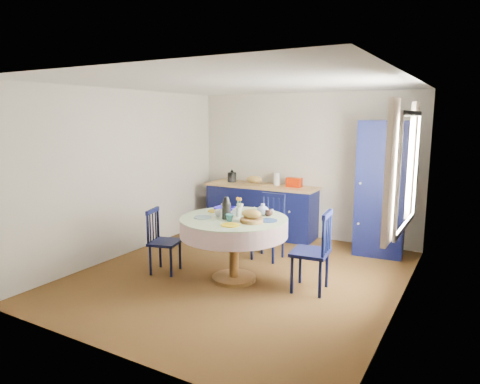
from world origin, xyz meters
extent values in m
plane|color=black|center=(0.00, 0.00, 0.00)|extent=(4.50, 4.50, 0.00)
plane|color=white|center=(0.00, 0.00, 2.50)|extent=(4.50, 4.50, 0.00)
cube|color=beige|center=(0.00, 2.25, 1.25)|extent=(4.00, 0.02, 2.50)
cube|color=beige|center=(-2.00, 0.00, 1.25)|extent=(0.02, 4.50, 2.50)
cube|color=beige|center=(2.00, 0.00, 1.25)|extent=(0.02, 4.50, 2.50)
plane|color=white|center=(2.00, 0.30, 1.50)|extent=(0.00, 1.20, 1.20)
cube|color=white|center=(1.92, -0.40, 1.55)|extent=(0.05, 0.34, 1.45)
cube|color=white|center=(1.92, 1.00, 1.55)|extent=(0.05, 0.34, 1.45)
cube|color=black|center=(-0.68, 1.96, 0.43)|extent=(1.98, 0.64, 0.86)
cube|color=#A7744C|center=(-0.68, 1.96, 0.88)|extent=(2.04, 0.68, 0.04)
cube|color=#981A00|center=(-0.09, 2.03, 0.98)|extent=(0.26, 0.15, 0.16)
cube|color=#A7744C|center=(-0.83, 1.95, 0.91)|extent=(0.35, 0.25, 0.02)
ellipsoid|color=#B69746|center=(-0.83, 1.95, 0.99)|extent=(0.31, 0.20, 0.13)
cylinder|color=silver|center=(-0.44, 2.07, 1.01)|extent=(0.12, 0.12, 0.22)
cube|color=black|center=(1.40, 1.85, 1.02)|extent=(0.76, 0.58, 2.04)
cylinder|color=white|center=(1.12, 1.59, 1.12)|extent=(0.04, 0.02, 0.04)
cylinder|color=white|center=(1.12, 1.59, 0.51)|extent=(0.04, 0.02, 0.04)
cylinder|color=brown|center=(0.01, -0.19, 0.03)|extent=(0.57, 0.57, 0.05)
cylinder|color=brown|center=(0.01, -0.19, 0.41)|extent=(0.12, 0.12, 0.76)
cylinder|color=brown|center=(0.01, -0.19, 0.81)|extent=(1.31, 1.31, 0.03)
cylinder|color=white|center=(0.01, -0.19, 0.71)|extent=(1.37, 1.37, 0.22)
cylinder|color=white|center=(0.01, -0.19, 0.83)|extent=(1.37, 1.37, 0.01)
cylinder|color=#85AFB6|center=(-0.33, -0.39, 0.84)|extent=(0.22, 0.22, 0.01)
cylinder|color=yellow|center=(0.18, -0.55, 0.84)|extent=(0.22, 0.22, 0.01)
cylinder|color=navy|center=(0.47, -0.13, 0.84)|extent=(0.22, 0.22, 0.01)
cylinder|color=#7DA967|center=(0.06, 0.28, 0.84)|extent=(0.22, 0.22, 0.01)
cylinder|color=yellow|center=(-0.39, 0.01, 0.84)|extent=(0.22, 0.22, 0.01)
cylinder|color=olive|center=(0.32, -0.30, 0.86)|extent=(0.28, 0.28, 0.05)
ellipsoid|color=#B69746|center=(0.32, -0.30, 0.94)|extent=(0.26, 0.16, 0.11)
cube|color=silver|center=(-0.14, -0.14, 0.85)|extent=(0.10, 0.07, 0.04)
cylinder|color=black|center=(-0.76, -0.52, 0.20)|extent=(0.03, 0.03, 0.40)
cylinder|color=black|center=(-0.85, -0.21, 0.20)|extent=(0.03, 0.03, 0.40)
cylinder|color=black|center=(-1.05, -0.60, 0.20)|extent=(0.03, 0.03, 0.40)
cylinder|color=black|center=(-1.13, -0.29, 0.20)|extent=(0.03, 0.03, 0.40)
cube|color=black|center=(-0.95, -0.40, 0.42)|extent=(0.46, 0.48, 0.04)
cylinder|color=black|center=(-1.07, -0.60, 0.64)|extent=(0.03, 0.03, 0.45)
cylinder|color=black|center=(-1.15, -0.30, 0.64)|extent=(0.03, 0.03, 0.45)
cube|color=black|center=(-1.11, -0.45, 0.85)|extent=(0.13, 0.35, 0.06)
cylinder|color=black|center=(-1.09, -0.53, 0.62)|extent=(0.02, 0.02, 0.37)
cylinder|color=black|center=(-1.11, -0.45, 0.62)|extent=(0.02, 0.02, 0.37)
cylinder|color=black|center=(-1.13, -0.37, 0.62)|extent=(0.02, 0.02, 0.37)
cylinder|color=black|center=(-0.17, 0.63, 0.22)|extent=(0.04, 0.04, 0.44)
cylinder|color=black|center=(0.18, 0.62, 0.22)|extent=(0.04, 0.04, 0.44)
cylinder|color=black|center=(-0.16, 0.96, 0.22)|extent=(0.04, 0.04, 0.44)
cylinder|color=black|center=(0.19, 0.95, 0.22)|extent=(0.04, 0.04, 0.44)
cube|color=black|center=(0.01, 0.79, 0.46)|extent=(0.44, 0.42, 0.04)
cylinder|color=black|center=(-0.16, 0.98, 0.71)|extent=(0.04, 0.04, 0.49)
cylinder|color=black|center=(0.19, 0.97, 0.71)|extent=(0.04, 0.04, 0.49)
cube|color=black|center=(0.01, 0.98, 0.93)|extent=(0.39, 0.05, 0.06)
cylinder|color=black|center=(-0.08, 0.98, 0.69)|extent=(0.02, 0.02, 0.41)
cylinder|color=black|center=(0.01, 0.98, 0.69)|extent=(0.02, 0.02, 0.41)
cylinder|color=black|center=(0.10, 0.97, 0.69)|extent=(0.02, 0.02, 0.41)
cylinder|color=black|center=(0.79, 0.14, 0.23)|extent=(0.04, 0.04, 0.46)
cylinder|color=black|center=(0.83, -0.22, 0.23)|extent=(0.04, 0.04, 0.46)
cylinder|color=black|center=(1.13, 0.18, 0.23)|extent=(0.04, 0.04, 0.46)
cylinder|color=black|center=(1.17, -0.18, 0.23)|extent=(0.04, 0.04, 0.46)
cube|color=black|center=(0.98, -0.02, 0.48)|extent=(0.47, 0.49, 0.04)
cylinder|color=black|center=(1.15, 0.18, 0.73)|extent=(0.04, 0.04, 0.51)
cylinder|color=black|center=(1.19, -0.18, 0.73)|extent=(0.04, 0.04, 0.51)
cube|color=black|center=(1.17, 0.00, 0.97)|extent=(0.08, 0.41, 0.06)
cylinder|color=black|center=(1.16, 0.09, 0.71)|extent=(0.02, 0.02, 0.43)
cylinder|color=black|center=(1.17, 0.00, 0.71)|extent=(0.02, 0.02, 0.43)
cylinder|color=black|center=(1.18, -0.10, 0.71)|extent=(0.02, 0.02, 0.43)
imported|color=silver|center=(-0.18, -0.24, 0.88)|extent=(0.12, 0.12, 0.09)
imported|color=#28696E|center=(0.07, -0.39, 0.88)|extent=(0.10, 0.10, 0.09)
imported|color=black|center=(0.35, 0.10, 0.88)|extent=(0.12, 0.12, 0.09)
imported|color=silver|center=(-0.14, 0.22, 0.88)|extent=(0.10, 0.10, 0.09)
imported|color=navy|center=(-0.26, 0.03, 0.87)|extent=(0.28, 0.28, 0.07)
camera|label=1|loc=(2.70, -4.74, 2.09)|focal=32.00mm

